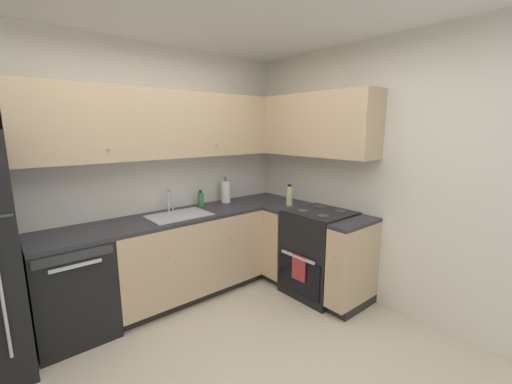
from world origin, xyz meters
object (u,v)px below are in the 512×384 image
object	(u,v)px
oven_range	(320,252)
paper_towel_roll	(226,192)
dishwasher	(71,288)
soap_bottle	(201,199)
oil_bottle	(289,195)

from	to	relation	value
oven_range	paper_towel_roll	size ratio (longest dim) A/B	3.29
oven_range	paper_towel_roll	bearing A→B (deg)	115.25
dishwasher	soap_bottle	distance (m)	1.49
oven_range	paper_towel_roll	xyz separation A→B (m)	(-0.49, 1.03, 0.57)
oil_bottle	soap_bottle	bearing A→B (deg)	142.73
dishwasher	oven_range	xyz separation A→B (m)	(2.19, -0.87, 0.02)
paper_towel_roll	oil_bottle	bearing A→B (deg)	-51.37
paper_towel_roll	oil_bottle	distance (m)	0.75
dishwasher	paper_towel_roll	size ratio (longest dim) A/B	2.71
oven_range	oil_bottle	bearing A→B (deg)	92.36
dishwasher	oil_bottle	bearing A→B (deg)	-11.06
dishwasher	oil_bottle	distance (m)	2.29
oven_range	paper_towel_roll	world-z (taller)	paper_towel_roll
soap_bottle	paper_towel_roll	distance (m)	0.33
paper_towel_roll	oil_bottle	world-z (taller)	paper_towel_roll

